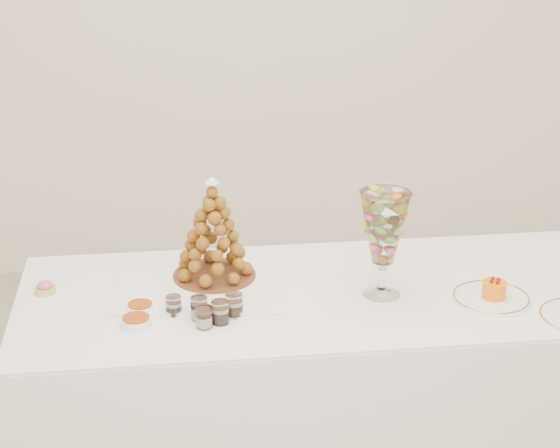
{
  "coord_description": "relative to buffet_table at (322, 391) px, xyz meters",
  "views": [
    {
      "loc": [
        -0.22,
        -2.43,
        2.04
      ],
      "look_at": [
        -0.03,
        0.22,
        0.96
      ],
      "focal_mm": 60.0,
      "sensor_mm": 36.0,
      "label": 1
    }
  ],
  "objects": [
    {
      "name": "buffet_table",
      "position": [
        0.0,
        0.0,
        0.0
      ],
      "size": [
        1.97,
        0.87,
        0.73
      ],
      "rotation": [
        0.0,
        0.0,
        0.05
      ],
      "color": "white",
      "rests_on": "ground"
    },
    {
      "name": "lace_tray",
      "position": [
        -0.39,
        0.05,
        0.38
      ],
      "size": [
        0.56,
        0.43,
        0.02
      ],
      "primitive_type": "cube",
      "rotation": [
        0.0,
        0.0,
        -0.06
      ],
      "color": "white",
      "rests_on": "buffet_table"
    },
    {
      "name": "macaron_vase",
      "position": [
        0.18,
        -0.03,
        0.59
      ],
      "size": [
        0.16,
        0.16,
        0.34
      ],
      "color": "white",
      "rests_on": "buffet_table"
    },
    {
      "name": "cake_plate",
      "position": [
        0.51,
        -0.09,
        0.37
      ],
      "size": [
        0.24,
        0.24,
        0.01
      ],
      "primitive_type": "cylinder",
      "color": "white",
      "rests_on": "buffet_table"
    },
    {
      "name": "pink_tart",
      "position": [
        -0.87,
        0.05,
        0.38
      ],
      "size": [
        0.07,
        0.07,
        0.04
      ],
      "color": "tan",
      "rests_on": "buffet_table"
    },
    {
      "name": "verrine_a",
      "position": [
        -0.47,
        -0.13,
        0.4
      ],
      "size": [
        0.06,
        0.06,
        0.06
      ],
      "primitive_type": "cylinder",
      "rotation": [
        0.0,
        0.0,
        0.32
      ],
      "color": "white",
      "rests_on": "buffet_table"
    },
    {
      "name": "verrine_b",
      "position": [
        -0.39,
        -0.15,
        0.4
      ],
      "size": [
        0.06,
        0.06,
        0.07
      ],
      "primitive_type": "cylinder",
      "rotation": [
        0.0,
        0.0,
        -0.28
      ],
      "color": "white",
      "rests_on": "buffet_table"
    },
    {
      "name": "verrine_c",
      "position": [
        -0.29,
        -0.14,
        0.4
      ],
      "size": [
        0.07,
        0.07,
        0.07
      ],
      "primitive_type": "cylinder",
      "rotation": [
        0.0,
        0.0,
        0.32
      ],
      "color": "white",
      "rests_on": "buffet_table"
    },
    {
      "name": "verrine_d",
      "position": [
        -0.37,
        -0.21,
        0.4
      ],
      "size": [
        0.05,
        0.05,
        0.07
      ],
      "primitive_type": "cylinder",
      "rotation": [
        0.0,
        0.0,
        -0.06
      ],
      "color": "white",
      "rests_on": "buffet_table"
    },
    {
      "name": "verrine_e",
      "position": [
        -0.33,
        -0.18,
        0.4
      ],
      "size": [
        0.05,
        0.05,
        0.07
      ],
      "primitive_type": "cylinder",
      "rotation": [
        0.0,
        0.0,
        -0.05
      ],
      "color": "white",
      "rests_on": "buffet_table"
    },
    {
      "name": "ramekin_back",
      "position": [
        -0.57,
        -0.1,
        0.38
      ],
      "size": [
        0.08,
        0.08,
        0.03
      ],
      "primitive_type": "cylinder",
      "color": "white",
      "rests_on": "buffet_table"
    },
    {
      "name": "ramekin_front",
      "position": [
        -0.57,
        -0.19,
        0.38
      ],
      "size": [
        0.09,
        0.09,
        0.03
      ],
      "primitive_type": "cylinder",
      "color": "white",
      "rests_on": "buffet_table"
    },
    {
      "name": "croquembouche",
      "position": [
        -0.34,
        0.1,
        0.55
      ],
      "size": [
        0.27,
        0.27,
        0.33
      ],
      "rotation": [
        0.0,
        0.0,
        0.17
      ],
      "color": "brown",
      "rests_on": "lace_tray"
    },
    {
      "name": "mousse_cake",
      "position": [
        0.52,
        -0.1,
        0.4
      ],
      "size": [
        0.07,
        0.07,
        0.06
      ],
      "color": "orange",
      "rests_on": "cake_plate"
    }
  ]
}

